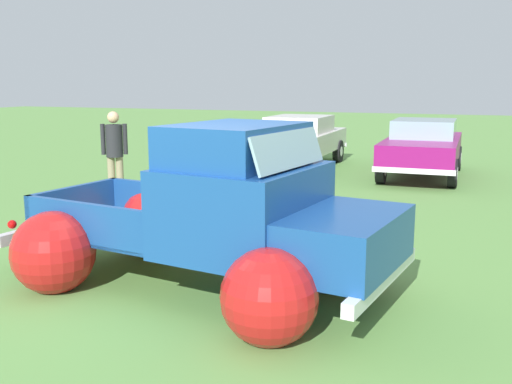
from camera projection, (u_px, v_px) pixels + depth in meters
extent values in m
plane|color=#609347|center=(197.00, 285.00, 6.89)|extent=(80.00, 80.00, 0.00)
cylinder|color=black|center=(340.00, 253.00, 6.87)|extent=(0.78, 0.32, 0.76)
cylinder|color=silver|center=(340.00, 253.00, 6.87)|extent=(0.37, 0.28, 0.34)
cylinder|color=black|center=(271.00, 300.00, 5.38)|extent=(0.78, 0.32, 0.76)
cylinder|color=silver|center=(271.00, 300.00, 5.38)|extent=(0.37, 0.28, 0.34)
cylinder|color=black|center=(154.00, 225.00, 8.22)|extent=(0.78, 0.32, 0.76)
cylinder|color=silver|center=(154.00, 225.00, 8.22)|extent=(0.37, 0.28, 0.34)
cylinder|color=black|center=(57.00, 256.00, 6.73)|extent=(0.78, 0.32, 0.76)
cylinder|color=silver|center=(57.00, 256.00, 6.73)|extent=(0.37, 0.28, 0.34)
sphere|color=red|center=(156.00, 220.00, 8.25)|extent=(1.08, 1.08, 0.96)
sphere|color=red|center=(53.00, 252.00, 6.68)|extent=(1.08, 1.08, 0.96)
cube|color=olive|center=(134.00, 231.00, 7.25)|extent=(2.24, 1.80, 0.04)
cube|color=#19478C|center=(169.00, 202.00, 7.83)|extent=(2.04, 0.35, 0.50)
cube|color=#19478C|center=(90.00, 225.00, 6.58)|extent=(2.04, 0.35, 0.50)
cube|color=#19478C|center=(198.00, 222.00, 6.73)|extent=(0.29, 1.54, 0.50)
cube|color=#19478C|center=(76.00, 205.00, 7.68)|extent=(0.29, 1.54, 0.50)
cube|color=#19478C|center=(244.00, 209.00, 6.40)|extent=(1.66, 1.88, 0.95)
cube|color=#19478C|center=(236.00, 145.00, 6.31)|extent=(1.35, 1.68, 0.45)
cube|color=#8CADB7|center=(289.00, 150.00, 6.01)|extent=(0.34, 1.47, 0.38)
cube|color=#19478C|center=(333.00, 239.00, 5.93)|extent=(1.46, 1.77, 0.55)
sphere|color=red|center=(341.00, 249.00, 6.89)|extent=(1.03, 1.03, 0.92)
sphere|color=red|center=(269.00, 297.00, 5.35)|extent=(1.03, 1.03, 0.92)
cube|color=silver|center=(61.00, 225.00, 7.89)|extent=(0.38, 1.98, 0.14)
cube|color=silver|center=(383.00, 278.00, 5.73)|extent=(0.38, 1.98, 0.14)
sphere|color=red|center=(104.00, 202.00, 8.51)|extent=(0.12, 0.12, 0.11)
sphere|color=red|center=(12.00, 224.00, 7.16)|extent=(0.12, 0.12, 0.11)
cylinder|color=black|center=(312.00, 164.00, 14.68)|extent=(0.21, 0.66, 0.66)
cylinder|color=silver|center=(312.00, 164.00, 14.68)|extent=(0.22, 0.30, 0.30)
cylinder|color=black|center=(251.00, 161.00, 15.26)|extent=(0.21, 0.66, 0.66)
cylinder|color=silver|center=(251.00, 161.00, 15.26)|extent=(0.22, 0.30, 0.30)
cylinder|color=black|center=(338.00, 151.00, 17.40)|extent=(0.21, 0.66, 0.66)
cylinder|color=silver|center=(338.00, 151.00, 17.40)|extent=(0.22, 0.30, 0.30)
cylinder|color=black|center=(285.00, 149.00, 17.97)|extent=(0.21, 0.66, 0.66)
cylinder|color=silver|center=(285.00, 149.00, 17.97)|extent=(0.22, 0.30, 0.30)
cube|color=silver|center=(298.00, 142.00, 16.26)|extent=(1.86, 4.64, 0.55)
cube|color=silver|center=(300.00, 124.00, 16.33)|extent=(1.57, 1.97, 0.45)
cube|color=silver|center=(318.00, 144.00, 18.39)|extent=(1.84, 0.13, 0.12)
cube|color=silver|center=(271.00, 162.00, 14.22)|extent=(1.84, 0.13, 0.12)
cylinder|color=black|center=(453.00, 173.00, 13.19)|extent=(0.21, 0.66, 0.66)
cylinder|color=silver|center=(453.00, 173.00, 13.19)|extent=(0.22, 0.30, 0.30)
cylinder|color=black|center=(381.00, 170.00, 13.75)|extent=(0.21, 0.66, 0.66)
cylinder|color=silver|center=(381.00, 170.00, 13.75)|extent=(0.22, 0.30, 0.30)
cylinder|color=black|center=(457.00, 158.00, 15.78)|extent=(0.21, 0.66, 0.66)
cylinder|color=silver|center=(457.00, 158.00, 15.78)|extent=(0.22, 0.30, 0.30)
cylinder|color=black|center=(397.00, 156.00, 16.34)|extent=(0.21, 0.66, 0.66)
cylinder|color=silver|center=(397.00, 156.00, 16.34)|extent=(0.22, 0.30, 0.30)
cube|color=#8C1466|center=(423.00, 149.00, 14.69)|extent=(1.80, 4.43, 0.55)
cube|color=#8CADB7|center=(424.00, 129.00, 14.76)|extent=(1.52, 1.87, 0.45)
cube|color=silver|center=(429.00, 150.00, 16.72)|extent=(1.79, 0.13, 0.12)
cube|color=silver|center=(413.00, 171.00, 12.76)|extent=(1.79, 0.13, 0.12)
cylinder|color=gray|center=(112.00, 178.00, 11.91)|extent=(0.20, 0.20, 0.87)
cylinder|color=gray|center=(120.00, 178.00, 11.93)|extent=(0.20, 0.20, 0.87)
cylinder|color=#26262B|center=(114.00, 141.00, 11.78)|extent=(0.46, 0.46, 0.65)
cylinder|color=#26262B|center=(103.00, 139.00, 11.74)|extent=(0.12, 0.12, 0.62)
cylinder|color=#26262B|center=(125.00, 139.00, 11.80)|extent=(0.12, 0.12, 0.62)
sphere|color=#DBAD84|center=(113.00, 117.00, 11.69)|extent=(0.32, 0.32, 0.24)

